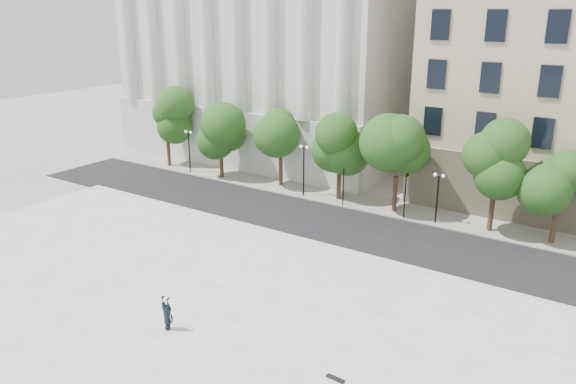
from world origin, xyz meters
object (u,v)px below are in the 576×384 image
at_px(traffic_light_west, 344,163).
at_px(skateboard, 335,378).
at_px(traffic_light_east, 406,174).
at_px(person_lying, 168,325).

height_order(traffic_light_west, skateboard, traffic_light_west).
distance_m(traffic_light_east, person_lying, 22.26).
bearing_deg(person_lying, traffic_light_east, 80.75).
height_order(traffic_light_east, person_lying, traffic_light_east).
height_order(traffic_light_east, skateboard, traffic_light_east).
bearing_deg(traffic_light_west, traffic_light_east, 0.00).
xyz_separation_m(person_lying, skateboard, (8.72, 1.15, -0.20)).
distance_m(person_lying, skateboard, 8.80).
bearing_deg(traffic_light_west, person_lying, -84.36).
bearing_deg(person_lying, traffic_light_west, 94.60).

